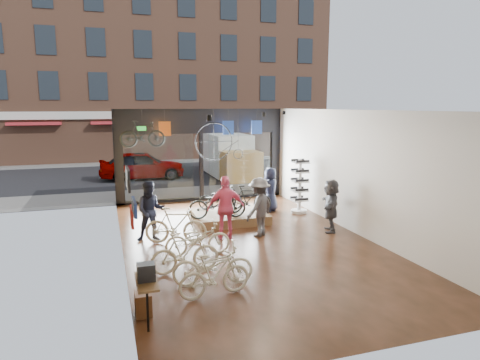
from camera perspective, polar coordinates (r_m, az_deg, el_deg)
name	(u,v)px	position (r m, az deg, el deg)	size (l,w,h in m)	color
ground_plane	(247,242)	(12.63, 0.90, -8.30)	(7.00, 12.00, 0.04)	black
ceiling	(247,109)	(12.00, 0.96, 9.40)	(7.00, 12.00, 0.04)	black
wall_left	(119,184)	(11.55, -15.86, -0.57)	(0.04, 12.00, 3.80)	olive
wall_right	(355,172)	(13.69, 15.04, 1.05)	(0.04, 12.00, 3.80)	beige
wall_back	(373,240)	(6.88, 17.27, -7.63)	(7.00, 0.04, 3.80)	beige
storefront	(201,155)	(17.90, -5.21, 3.35)	(7.00, 0.26, 3.80)	black
exit_sign	(141,128)	(17.33, -13.01, 6.74)	(0.35, 0.06, 0.18)	#198C26
street_road	(170,170)	(26.93, -9.31, 1.35)	(30.00, 18.00, 0.02)	black
sidewalk_near	(196,193)	(19.35, -5.90, -1.69)	(30.00, 2.40, 0.12)	slate
sidewalk_far	(162,161)	(30.85, -10.41, 2.52)	(30.00, 2.00, 0.12)	slate
opposite_building	(154,63)	(33.24, -11.37, 14.99)	(26.00, 5.00, 14.00)	brown
street_car	(142,165)	(23.66, -12.94, 1.95)	(1.80, 4.48, 1.53)	gray
box_truck	(231,156)	(23.49, -1.20, 3.17)	(2.00, 5.99, 2.36)	silver
floor_bike_1	(215,275)	(9.06, -3.40, -12.50)	(0.44, 1.57, 0.95)	beige
floor_bike_2	(213,265)	(9.60, -3.64, -11.20)	(0.62, 1.78, 0.94)	beige
floor_bike_3	(185,253)	(10.32, -7.34, -9.59)	(0.46, 1.64, 0.99)	beige
floor_bike_4	(198,239)	(11.45, -5.66, -7.80)	(0.60, 1.72, 0.91)	beige
floor_bike_5	(176,225)	(12.46, -8.55, -6.01)	(0.50, 1.77, 1.06)	beige
display_platform	(230,217)	(14.70, -1.35, -4.98)	(2.40, 1.80, 0.30)	brown
display_bike_left	(217,203)	(13.89, -3.06, -3.14)	(0.66, 1.88, 0.99)	black
display_bike_mid	(248,199)	(14.60, 1.12, -2.54)	(0.45, 1.60, 0.96)	black
display_bike_right	(221,198)	(15.07, -2.61, -2.44)	(0.54, 1.55, 0.81)	black
customer_1	(151,211)	(12.75, -11.80, -4.07)	(0.87, 0.67, 1.78)	#161C33
customer_2	(226,208)	(12.65, -1.89, -3.71)	(1.11, 0.46, 1.90)	#CC4C72
customer_3	(259,207)	(12.96, 2.57, -3.62)	(1.16, 0.67, 1.79)	#3F3F44
customer_4	(270,190)	(16.00, 4.06, -1.28)	(0.81, 0.53, 1.66)	#161C33
customer_5	(331,206)	(13.71, 12.02, -3.35)	(1.55, 0.49, 1.67)	#3F3F44
sunglasses_rack	(299,186)	(15.88, 7.94, -0.80)	(0.59, 0.49, 2.01)	white
wall_merch	(135,248)	(8.31, -13.82, -8.79)	(0.40, 2.40, 2.60)	navy
penny_farthing	(222,143)	(16.72, -2.47, 4.99)	(1.87, 0.06, 1.50)	black
hung_bike	(143,134)	(15.66, -12.87, 5.98)	(0.45, 1.58, 0.95)	black
jersey_left	(165,129)	(16.74, -9.99, 6.75)	(0.45, 0.03, 0.55)	#CC5919
jersey_mid	(228,128)	(17.27, -1.57, 6.98)	(0.45, 0.03, 0.55)	#1E3F99
jersey_right	(257,127)	(17.64, 2.25, 7.04)	(0.45, 0.03, 0.55)	#1E3F99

